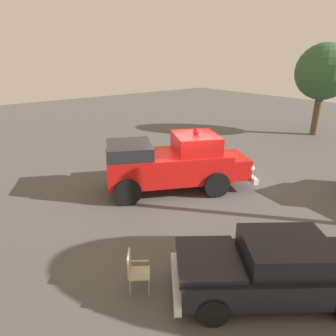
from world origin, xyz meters
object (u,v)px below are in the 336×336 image
(lawn_chair_spare, at_px, (134,269))
(oak_tree_distant, at_px, (324,72))
(classic_hot_rod, at_px, (269,267))
(vintage_fire_truck, at_px, (174,162))

(lawn_chair_spare, xyz_separation_m, oak_tree_distant, (4.94, -18.12, 3.63))
(classic_hot_rod, bearing_deg, oak_tree_distant, -66.09)
(classic_hot_rod, bearing_deg, vintage_fire_truck, -19.19)
(classic_hot_rod, xyz_separation_m, lawn_chair_spare, (2.05, 2.34, -0.16))
(oak_tree_distant, bearing_deg, lawn_chair_spare, 105.26)
(lawn_chair_spare, distance_m, oak_tree_distant, 19.14)
(classic_hot_rod, distance_m, oak_tree_distant, 17.61)
(oak_tree_distant, bearing_deg, classic_hot_rod, 113.91)
(vintage_fire_truck, bearing_deg, oak_tree_distant, -85.71)
(vintage_fire_truck, distance_m, lawn_chair_spare, 5.94)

